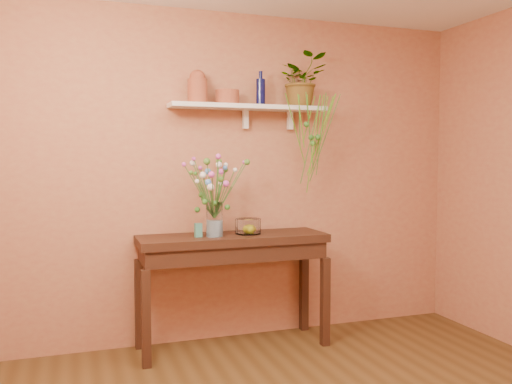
% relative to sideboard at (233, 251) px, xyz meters
% --- Properties ---
extents(room, '(4.04, 4.04, 2.70)m').
position_rel_sideboard_xyz_m(room, '(0.13, -1.74, 0.58)').
color(room, '#54391A').
rests_on(room, ground).
extents(sideboard, '(1.49, 0.48, 0.90)m').
position_rel_sideboard_xyz_m(sideboard, '(0.00, 0.00, 0.00)').
color(sideboard, '#381D12').
rests_on(sideboard, ground).
extents(wall_shelf, '(1.30, 0.24, 0.19)m').
position_rel_sideboard_xyz_m(wall_shelf, '(0.19, 0.13, 1.14)').
color(wall_shelf, white).
rests_on(wall_shelf, room).
extents(terracotta_jug, '(0.17, 0.17, 0.26)m').
position_rel_sideboard_xyz_m(terracotta_jug, '(-0.25, 0.12, 1.29)').
color(terracotta_jug, '#98492E').
rests_on(terracotta_jug, wall_shelf).
extents(terracotta_pot, '(0.23, 0.23, 0.12)m').
position_rel_sideboard_xyz_m(terracotta_pot, '(0.00, 0.15, 1.22)').
color(terracotta_pot, '#98492E').
rests_on(terracotta_pot, wall_shelf).
extents(blue_bottle, '(0.09, 0.09, 0.28)m').
position_rel_sideboard_xyz_m(blue_bottle, '(0.28, 0.12, 1.28)').
color(blue_bottle, '#090C36').
rests_on(blue_bottle, wall_shelf).
extents(spider_plant, '(0.42, 0.37, 0.44)m').
position_rel_sideboard_xyz_m(spider_plant, '(0.65, 0.13, 1.39)').
color(spider_plant, '#367125').
rests_on(spider_plant, wall_shelf).
extents(plant_fronds, '(0.46, 0.34, 0.80)m').
position_rel_sideboard_xyz_m(plant_fronds, '(0.69, -0.02, 0.94)').
color(plant_fronds, '#367125').
rests_on(plant_fronds, wall_shelf).
extents(glass_vase, '(0.13, 0.13, 0.27)m').
position_rel_sideboard_xyz_m(glass_vase, '(-0.16, -0.05, 0.25)').
color(glass_vase, white).
rests_on(glass_vase, sideboard).
extents(bouquet, '(0.54, 0.52, 0.49)m').
position_rel_sideboard_xyz_m(bouquet, '(-0.17, -0.04, 0.57)').
color(bouquet, '#386B28').
rests_on(bouquet, glass_vase).
extents(glass_bowl, '(0.20, 0.20, 0.12)m').
position_rel_sideboard_xyz_m(glass_bowl, '(0.13, 0.00, 0.19)').
color(glass_bowl, white).
rests_on(glass_bowl, sideboard).
extents(lemon, '(0.07, 0.07, 0.07)m').
position_rel_sideboard_xyz_m(lemon, '(0.14, 0.00, 0.17)').
color(lemon, yellow).
rests_on(lemon, glass_bowl).
extents(carton, '(0.06, 0.05, 0.11)m').
position_rel_sideboard_xyz_m(carton, '(-0.29, -0.03, 0.18)').
color(carton, teal).
rests_on(carton, sideboard).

